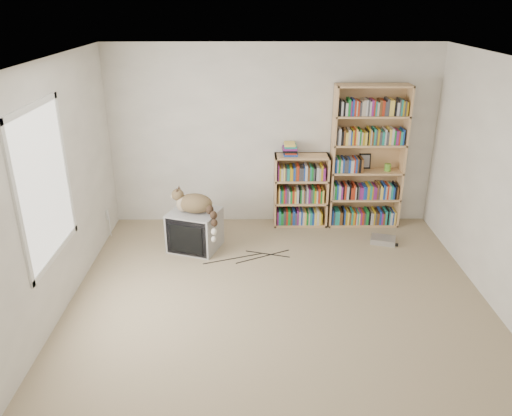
{
  "coord_description": "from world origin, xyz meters",
  "views": [
    {
      "loc": [
        -0.28,
        -4.22,
        3.02
      ],
      "look_at": [
        -0.24,
        1.0,
        0.81
      ],
      "focal_mm": 35.0,
      "sensor_mm": 36.0,
      "label": 1
    }
  ],
  "objects_px": {
    "cat": "(198,207)",
    "bookcase_short": "(301,192)",
    "dvd_player": "(383,240)",
    "crt_tv": "(195,230)",
    "bookcase_tall": "(367,161)"
  },
  "relations": [
    {
      "from": "cat",
      "to": "bookcase_short",
      "type": "bearing_deg",
      "value": 40.94
    },
    {
      "from": "bookcase_short",
      "to": "dvd_player",
      "type": "bearing_deg",
      "value": -30.78
    },
    {
      "from": "crt_tv",
      "to": "cat",
      "type": "xyz_separation_m",
      "value": [
        0.05,
        -0.08,
        0.35
      ]
    },
    {
      "from": "bookcase_short",
      "to": "cat",
      "type": "bearing_deg",
      "value": -148.8
    },
    {
      "from": "bookcase_tall",
      "to": "bookcase_short",
      "type": "distance_m",
      "value": 1.01
    },
    {
      "from": "bookcase_tall",
      "to": "cat",
      "type": "bearing_deg",
      "value": -159.87
    },
    {
      "from": "cat",
      "to": "bookcase_short",
      "type": "height_order",
      "value": "bookcase_short"
    },
    {
      "from": "crt_tv",
      "to": "bookcase_tall",
      "type": "xyz_separation_m",
      "value": [
        2.33,
        0.75,
        0.68
      ]
    },
    {
      "from": "crt_tv",
      "to": "bookcase_tall",
      "type": "relative_size",
      "value": 0.37
    },
    {
      "from": "bookcase_tall",
      "to": "dvd_player",
      "type": "distance_m",
      "value": 1.11
    },
    {
      "from": "crt_tv",
      "to": "bookcase_short",
      "type": "bearing_deg",
      "value": 46.55
    },
    {
      "from": "bookcase_short",
      "to": "dvd_player",
      "type": "xyz_separation_m",
      "value": [
        1.06,
        -0.63,
        -0.44
      ]
    },
    {
      "from": "crt_tv",
      "to": "bookcase_short",
      "type": "xyz_separation_m",
      "value": [
        1.42,
        0.75,
        0.22
      ]
    },
    {
      "from": "cat",
      "to": "bookcase_tall",
      "type": "xyz_separation_m",
      "value": [
        2.27,
        0.83,
        0.33
      ]
    },
    {
      "from": "crt_tv",
      "to": "bookcase_short",
      "type": "relative_size",
      "value": 0.71
    }
  ]
}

